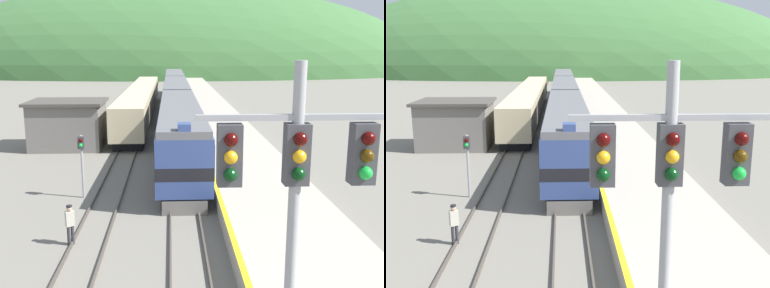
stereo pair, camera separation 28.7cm
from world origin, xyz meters
TOP-DOWN VIEW (x-y plane):
  - track_main at (0.00, 70.00)m, footprint 1.52×180.00m
  - track_siding at (-4.22, 70.00)m, footprint 1.52×180.00m
  - platform at (4.42, 50.00)m, footprint 5.53×140.00m
  - distant_hills at (0.00, 145.68)m, footprint 169.08×76.09m
  - station_shed at (-9.28, 33.47)m, footprint 6.25×5.12m
  - express_train_lead_car at (0.00, 27.87)m, footprint 3.01×21.86m
  - carriage_second at (0.00, 50.16)m, footprint 3.00×20.48m
  - carriage_third at (0.00, 71.51)m, footprint 3.00×20.48m
  - siding_train at (-4.22, 50.40)m, footprint 2.90×39.06m
  - signal_mast_main at (1.39, 2.83)m, footprint 3.30×0.42m
  - signal_post_siding at (-5.62, 20.27)m, footprint 0.36×0.42m
  - track_worker at (-5.00, 14.05)m, footprint 0.42×0.37m

SIDE VIEW (x-z plane):
  - distant_hills at x=0.00m, z-range -27.88..27.88m
  - track_main at x=0.00m, z-range 0.00..0.16m
  - track_siding at x=-4.22m, z-range 0.00..0.16m
  - platform at x=4.42m, z-range -0.01..0.90m
  - track_worker at x=-5.00m, z-range 0.13..1.92m
  - siding_train at x=-4.22m, z-range 0.06..3.68m
  - station_shed at x=-9.28m, z-range 0.02..4.02m
  - carriage_second at x=0.00m, z-range 0.19..4.49m
  - carriage_third at x=0.00m, z-range 0.19..4.49m
  - express_train_lead_car at x=0.00m, z-range 0.02..4.69m
  - signal_post_siding at x=-5.62m, z-range 0.79..4.40m
  - signal_mast_main at x=1.39m, z-range 1.54..9.68m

